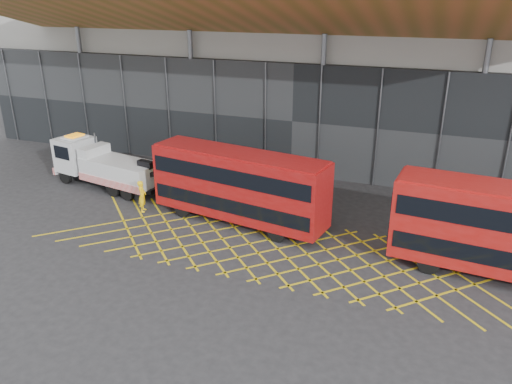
% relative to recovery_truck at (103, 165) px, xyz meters
% --- Properties ---
extents(ground_plane, '(120.00, 120.00, 0.00)m').
position_rel_recovery_truck_xyz_m(ground_plane, '(9.26, -4.26, -1.57)').
color(ground_plane, '#242426').
extents(road_markings, '(26.36, 7.16, 0.01)m').
position_rel_recovery_truck_xyz_m(road_markings, '(14.06, -4.26, -1.57)').
color(road_markings, gold).
rests_on(road_markings, ground_plane).
extents(construction_building, '(55.00, 23.97, 18.00)m').
position_rel_recovery_truck_xyz_m(construction_building, '(11.18, 14.13, 7.40)').
color(construction_building, gray).
rests_on(construction_building, ground_plane).
extents(recovery_truck, '(9.83, 3.76, 3.41)m').
position_rel_recovery_truck_xyz_m(recovery_truck, '(0.00, 0.00, 0.00)').
color(recovery_truck, black).
rests_on(recovery_truck, ground_plane).
extents(bus_towed, '(10.77, 4.08, 4.28)m').
position_rel_recovery_truck_xyz_m(bus_towed, '(10.88, -1.93, 0.80)').
color(bus_towed, maroon).
rests_on(bus_towed, ground_plane).
extents(worker, '(0.71, 0.85, 1.98)m').
position_rel_recovery_truck_xyz_m(worker, '(4.77, -2.60, -0.59)').
color(worker, yellow).
rests_on(worker, ground_plane).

